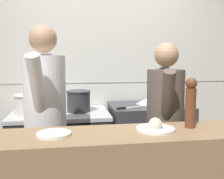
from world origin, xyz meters
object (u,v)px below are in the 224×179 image
Objects in this scene: stock_pot at (30,104)px; chef_head_cook at (45,117)px; sauce_pot at (79,101)px; chefs_knife at (127,108)px; plated_dish_dessert at (155,127)px; pepper_mill at (191,102)px; chef_sous at (165,123)px; mixing_bowl_steel at (148,101)px; plated_dish_appetiser at (54,134)px; oven_range at (61,150)px.

stock_pot is 0.20× the size of chef_head_cook.
stock_pot is at bearing -176.08° from sauce_pot.
chefs_knife is 1.08m from plated_dish_dessert.
plated_dish_dessert is 0.31m from pepper_mill.
stock_pot is 0.21× the size of chef_sous.
plated_dish_appetiser is (-1.02, -1.31, 0.03)m from mixing_bowl_steel.
chef_head_cook reaches higher than sauce_pot.
oven_range is at bearing 118.94° from plated_dish_dessert.
oven_range is 3.91× the size of sauce_pot.
chef_sous reaches higher than mixing_bowl_steel.
stock_pot is 1.24× the size of sauce_pot.
pepper_mill is at bearing -19.81° from chef_head_cook.
chef_head_cook is at bearing 151.98° from pepper_mill.
plated_dish_appetiser is 0.14× the size of chef_sous.
sauce_pot is at bearing 161.38° from chefs_knife.
sauce_pot is 1.34m from plated_dish_dessert.
pepper_mill is (0.26, 0.03, 0.16)m from plated_dish_dessert.
pepper_mill is 0.20× the size of chef_head_cook.
chef_sous reaches higher than plated_dish_appetiser.
pepper_mill reaches higher than chefs_knife.
stock_pot is 1.74m from pepper_mill.
stock_pot is 1.20× the size of mixing_bowl_steel.
chefs_knife reaches higher than oven_range.
mixing_bowl_steel is 0.16× the size of chef_head_cook.
oven_range is at bearing -176.71° from sauce_pot.
sauce_pot is at bearing -176.51° from mixing_bowl_steel.
chef_head_cook reaches higher than oven_range.
plated_dish_appetiser is at bearing -127.87° from mixing_bowl_steel.
plated_dish_appetiser is at bearing -135.65° from chef_sous.
oven_range is at bearing -176.55° from mixing_bowl_steel.
mixing_bowl_steel is 1.29m from pepper_mill.
chef_sous reaches higher than chefs_knife.
chefs_knife is 0.91× the size of pepper_mill.
sauce_pot is at bearing 150.07° from chef_sous.
mixing_bowl_steel is 0.80× the size of pepper_mill.
plated_dish_appetiser is 0.61m from chef_head_cook.
plated_dish_dessert is 0.16× the size of chef_sous.
plated_dish_dessert is (0.48, -1.25, 0.01)m from sauce_pot.
plated_dish_appetiser is 0.96m from pepper_mill.
pepper_mill reaches higher than mixing_bowl_steel.
pepper_mill reaches higher than plated_dish_dessert.
oven_range is 0.67× the size of chef_sous.
oven_range is 1.70m from pepper_mill.
stock_pot is 1.45m from chef_sous.
sauce_pot is at bearing 110.96° from plated_dish_dessert.
sauce_pot reaches higher than chefs_knife.
mixing_bowl_steel is at bearing 99.24° from chef_sous.
plated_dish_dessert is at bearing -50.59° from stock_pot.
plated_dish_appetiser reaches higher than oven_range.
chef_head_cook reaches higher than pepper_mill.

